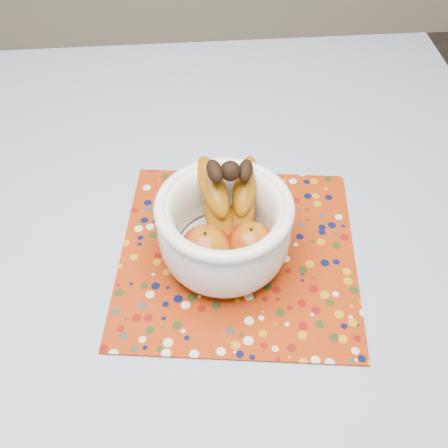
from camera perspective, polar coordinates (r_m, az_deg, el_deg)
The scene contains 4 objects.
table at distance 0.95m, azimuth -5.26°, elevation -6.09°, with size 1.20×1.20×0.75m.
tablecloth at distance 0.88m, azimuth -5.62°, elevation -3.02°, with size 1.32×1.32×0.01m, color #6176A3.
placemat at distance 0.87m, azimuth 1.50°, elevation -3.18°, with size 0.38×0.38×0.00m, color #8F2707.
fruit_bowl at distance 0.81m, azimuth 0.31°, elevation 0.27°, with size 0.21×0.22×0.17m.
Camera 1 is at (0.04, -0.55, 1.44)m, focal length 42.00 mm.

